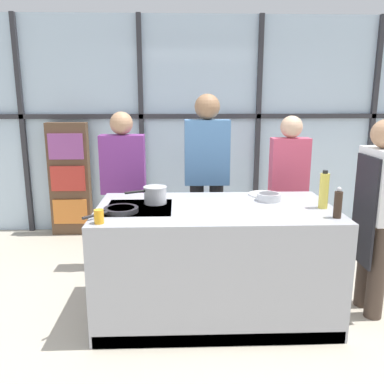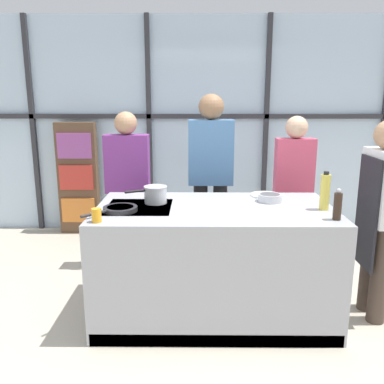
{
  "view_description": "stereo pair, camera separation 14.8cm",
  "coord_description": "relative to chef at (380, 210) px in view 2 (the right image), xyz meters",
  "views": [
    {
      "loc": [
        -0.3,
        -3.14,
        1.79
      ],
      "look_at": [
        -0.18,
        0.1,
        1.03
      ],
      "focal_mm": 38.0,
      "sensor_mm": 36.0,
      "label": 1
    },
    {
      "loc": [
        -0.15,
        -3.14,
        1.79
      ],
      "look_at": [
        -0.18,
        0.1,
        1.03
      ],
      "focal_mm": 38.0,
      "sensor_mm": 36.0,
      "label": 2
    }
  ],
  "objects": [
    {
      "name": "ground_plane",
      "position": [
        -1.31,
        0.03,
        -0.91
      ],
      "size": [
        18.0,
        18.0,
        0.0
      ],
      "primitive_type": "plane",
      "color": "#BCB29E"
    },
    {
      "name": "back_window_wall",
      "position": [
        -1.31,
        2.32,
        0.49
      ],
      "size": [
        6.4,
        0.1,
        2.8
      ],
      "color": "silver",
      "rests_on": "ground_plane"
    },
    {
      "name": "bookshelf",
      "position": [
        -3.02,
        2.14,
        -0.18
      ],
      "size": [
        0.52,
        0.19,
        1.47
      ],
      "color": "brown",
      "rests_on": "ground_plane"
    },
    {
      "name": "demo_island",
      "position": [
        -1.31,
        0.03,
        -0.45
      ],
      "size": [
        1.9,
        1.02,
        0.93
      ],
      "color": "#A8AAB2",
      "rests_on": "ground_plane"
    },
    {
      "name": "chef",
      "position": [
        0.0,
        0.0,
        0.0
      ],
      "size": [
        0.23,
        0.44,
        1.62
      ],
      "rotation": [
        0.0,
        0.0,
        1.57
      ],
      "color": "#47382D",
      "rests_on": "ground_plane"
    },
    {
      "name": "spectator_far_left",
      "position": [
        -2.17,
        1.0,
        0.02
      ],
      "size": [
        0.45,
        0.23,
        1.65
      ],
      "rotation": [
        0.0,
        0.0,
        3.14
      ],
      "color": "black",
      "rests_on": "ground_plane"
    },
    {
      "name": "spectator_center_left",
      "position": [
        -1.31,
        1.0,
        0.13
      ],
      "size": [
        0.45,
        0.25,
        1.82
      ],
      "rotation": [
        0.0,
        0.0,
        3.14
      ],
      "color": "black",
      "rests_on": "ground_plane"
    },
    {
      "name": "spectator_center_right",
      "position": [
        -0.45,
        1.0,
        0.01
      ],
      "size": [
        0.39,
        0.22,
        1.6
      ],
      "rotation": [
        0.0,
        0.0,
        3.14
      ],
      "color": "#47382D",
      "rests_on": "ground_plane"
    },
    {
      "name": "frying_pan",
      "position": [
        -2.05,
        -0.1,
        0.03
      ],
      "size": [
        0.38,
        0.39,
        0.04
      ],
      "color": "#232326",
      "rests_on": "demo_island"
    },
    {
      "name": "saucepan",
      "position": [
        -1.8,
        0.16,
        0.09
      ],
      "size": [
        0.34,
        0.22,
        0.14
      ],
      "color": "silver",
      "rests_on": "demo_island"
    },
    {
      "name": "white_plate",
      "position": [
        -0.83,
        0.42,
        0.02
      ],
      "size": [
        0.28,
        0.28,
        0.01
      ],
      "primitive_type": "cylinder",
      "color": "white",
      "rests_on": "demo_island"
    },
    {
      "name": "mixing_bowl",
      "position": [
        -0.84,
        0.21,
        0.05
      ],
      "size": [
        0.2,
        0.2,
        0.06
      ],
      "color": "silver",
      "rests_on": "demo_island"
    },
    {
      "name": "oil_bottle",
      "position": [
        -0.46,
        -0.03,
        0.16
      ],
      "size": [
        0.07,
        0.07,
        0.3
      ],
      "color": "#E0CC4C",
      "rests_on": "demo_island"
    },
    {
      "name": "pepper_grinder",
      "position": [
        -0.45,
        -0.3,
        0.12
      ],
      "size": [
        0.06,
        0.06,
        0.23
      ],
      "color": "#332319",
      "rests_on": "demo_island"
    },
    {
      "name": "juice_glass_near",
      "position": [
        -2.16,
        -0.37,
        0.06
      ],
      "size": [
        0.07,
        0.07,
        0.1
      ],
      "primitive_type": "cylinder",
      "color": "orange",
      "rests_on": "demo_island"
    }
  ]
}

